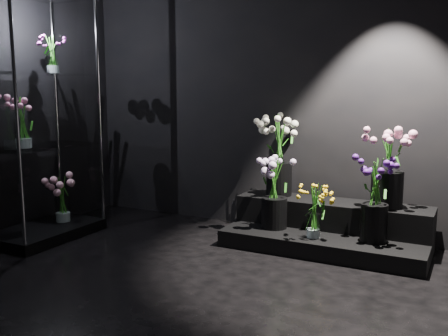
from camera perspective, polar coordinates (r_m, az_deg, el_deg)
The scene contains 12 objects.
floor at distance 3.59m, azimuth -8.71°, elevation -14.13°, with size 4.00×4.00×0.00m, color black.
wall_back at distance 5.05m, azimuth 4.46°, elevation 8.95°, with size 4.00×4.00×0.00m, color black.
display_riser at distance 4.63m, azimuth 11.83°, elevation -6.75°, with size 1.76×0.78×0.39m.
display_case at distance 4.93m, azimuth -20.36°, elevation 5.27°, with size 0.62×1.03×2.26m.
bouquet_orange_bells at distance 4.31m, azimuth 10.25°, elevation -4.73°, with size 0.27×0.27×0.46m.
bouquet_lilac at distance 4.54m, azimuth 5.80°, elevation -2.28°, with size 0.44×0.44×0.64m.
bouquet_purple at distance 4.29m, azimuth 16.89°, elevation -3.01°, with size 0.37×0.37×0.71m.
bouquet_cream_roses at distance 4.78m, azimuth 6.37°, elevation 2.21°, with size 0.49×0.49×0.76m.
bouquet_pink_roses at distance 4.49m, azimuth 18.27°, elevation 0.56°, with size 0.40×0.40×0.68m.
bouquet_case_pink at distance 4.80m, azimuth -22.04°, elevation 4.97°, with size 0.33×0.33×0.45m.
bouquet_case_magenta at distance 5.01m, azimuth -19.05°, elevation 12.26°, with size 0.23×0.23×0.35m.
bouquet_case_base_pink at distance 5.18m, azimuth -18.02°, elevation -3.25°, with size 0.44×0.44×0.45m.
Camera 1 is at (1.96, -2.66, 1.40)m, focal length 40.00 mm.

